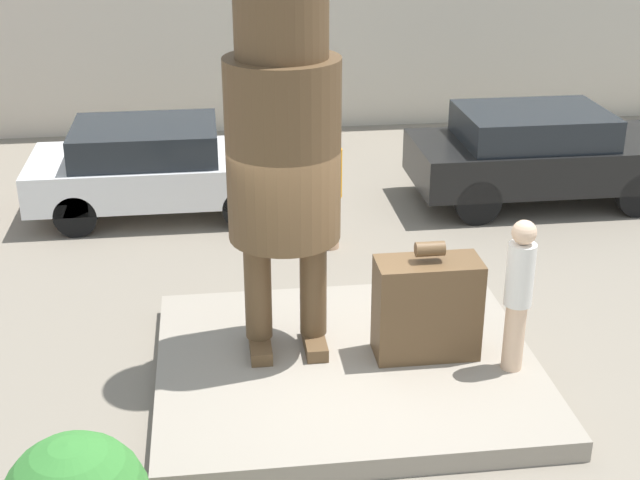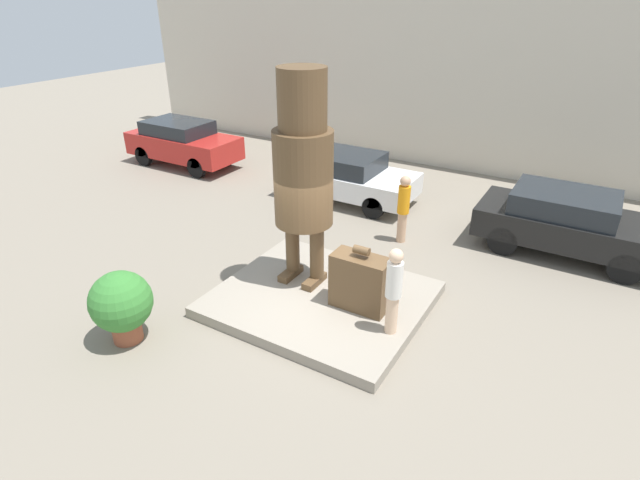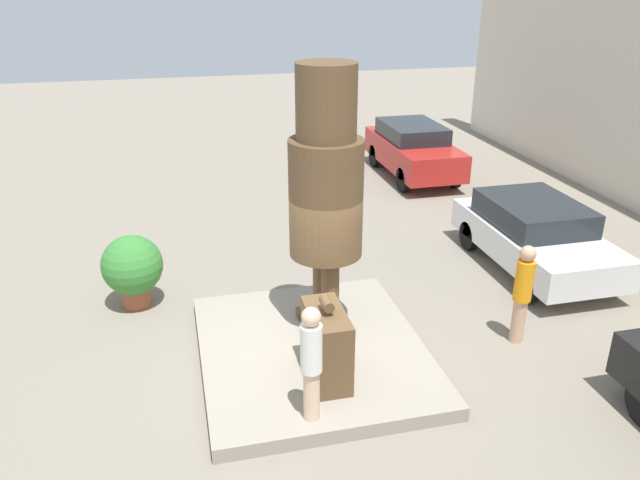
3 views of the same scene
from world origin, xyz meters
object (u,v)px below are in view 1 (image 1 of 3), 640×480
(parked_car_white, at_px, (157,166))
(worker_hivis, at_px, (331,185))
(parked_car_black, at_px, (540,152))
(giant_suitcase, at_px, (427,307))
(tourist, at_px, (519,290))
(statue_figure, at_px, (283,124))

(parked_car_white, distance_m, worker_hivis, 3.08)
(parked_car_white, xyz_separation_m, parked_car_black, (6.11, -0.31, 0.06))
(giant_suitcase, bearing_deg, tourist, -26.28)
(parked_car_white, xyz_separation_m, worker_hivis, (2.51, -1.77, 0.20))
(parked_car_black, bearing_deg, parked_car_white, 177.10)
(statue_figure, xyz_separation_m, parked_car_white, (-1.58, 4.86, -2.00))
(tourist, relative_size, worker_hivis, 0.96)
(parked_car_white, bearing_deg, parked_car_black, -2.90)
(statue_figure, relative_size, parked_car_white, 1.08)
(parked_car_black, relative_size, worker_hivis, 2.39)
(giant_suitcase, height_order, worker_hivis, worker_hivis)
(tourist, xyz_separation_m, worker_hivis, (-1.39, 3.87, -0.19))
(giant_suitcase, distance_m, worker_hivis, 3.50)
(parked_car_white, relative_size, parked_car_black, 0.96)
(statue_figure, relative_size, worker_hivis, 2.47)
(statue_figure, relative_size, parked_car_black, 1.04)
(statue_figure, distance_m, parked_car_white, 5.49)
(statue_figure, relative_size, tourist, 2.57)
(statue_figure, distance_m, tourist, 2.93)
(giant_suitcase, xyz_separation_m, worker_hivis, (-0.55, 3.45, 0.17))
(giant_suitcase, bearing_deg, parked_car_white, 120.36)
(tourist, height_order, parked_car_black, tourist)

